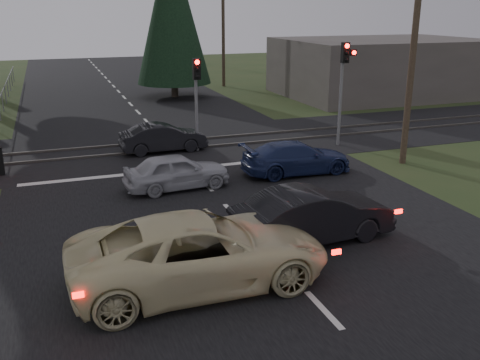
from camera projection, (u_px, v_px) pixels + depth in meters
name	position (u px, v px, depth m)	size (l,w,h in m)	color
ground	(269.00, 252.00, 14.12)	(120.00, 120.00, 0.00)	#283B1A
road	(180.00, 157.00, 23.07)	(14.00, 100.00, 0.01)	black
rail_corridor	(170.00, 146.00, 24.87)	(120.00, 8.00, 0.01)	black
stop_line	(191.00, 168.00, 21.46)	(13.00, 0.35, 0.00)	silver
rail_near	(174.00, 149.00, 24.14)	(120.00, 0.12, 0.10)	#59544C
rail_far	(166.00, 141.00, 25.57)	(120.00, 0.12, 0.10)	#59544C
traffic_signal_right	(344.00, 74.00, 24.00)	(0.68, 0.48, 4.70)	slate
traffic_signal_center	(197.00, 89.00, 23.14)	(0.32, 0.48, 4.10)	slate
utility_pole_near	(414.00, 46.00, 20.76)	(1.80, 0.26, 9.00)	#4C3D2D
utility_pole_mid	(223.00, 26.00, 42.25)	(1.80, 0.26, 9.00)	#4C3D2D
utility_pole_far	(159.00, 20.00, 64.64)	(1.80, 0.26, 9.00)	#4C3D2D
conifer_tree	(172.00, 10.00, 36.68)	(5.20, 5.20, 11.00)	#473D33
fence_left	(2.00, 116.00, 31.77)	(0.10, 36.00, 1.20)	slate
building_right	(381.00, 67.00, 38.98)	(14.00, 10.00, 4.00)	#59514C
cream_coupe	(200.00, 251.00, 12.28)	(2.77, 6.00, 1.67)	beige
dark_hatchback	(313.00, 216.00, 14.60)	(1.58, 4.53, 1.49)	black
silver_car	(177.00, 171.00, 18.90)	(1.50, 3.73, 1.27)	#A7A8AF
blue_sedan	(296.00, 158.00, 20.65)	(1.75, 4.31, 1.25)	#1A254F
dark_car_far	(163.00, 138.00, 23.79)	(1.33, 3.80, 1.25)	black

